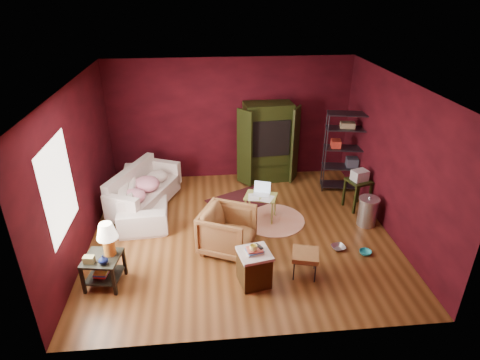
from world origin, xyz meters
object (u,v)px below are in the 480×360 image
at_px(tv_armoire, 268,141).
at_px(wire_shelving, 345,149).
at_px(side_table, 105,249).
at_px(laptop_desk, 261,198).
at_px(armchair, 227,229).
at_px(hamper, 254,267).
at_px(sofa, 144,189).

height_order(tv_armoire, wire_shelving, tv_armoire).
bearing_deg(side_table, laptop_desk, 32.10).
height_order(armchair, side_table, side_table).
bearing_deg(side_table, hamper, -6.00).
xyz_separation_m(sofa, tv_armoire, (2.71, 1.12, 0.51)).
height_order(armchair, tv_armoire, tv_armoire).
xyz_separation_m(hamper, tv_armoire, (0.76, 3.62, 0.66)).
bearing_deg(hamper, wire_shelving, 51.47).
relative_size(hamper, tv_armoire, 0.36).
height_order(sofa, armchair, sofa).
relative_size(hamper, laptop_desk, 0.89).
distance_m(armchair, tv_armoire, 2.98).
relative_size(tv_armoire, wire_shelving, 1.03).
height_order(armchair, hamper, armchair).
xyz_separation_m(sofa, hamper, (1.95, -2.50, -0.15)).
distance_m(sofa, laptop_desk, 2.40).
distance_m(laptop_desk, wire_shelving, 2.33).
relative_size(side_table, hamper, 1.58).
distance_m(side_table, hamper, 2.29).
distance_m(side_table, tv_armoire, 4.54).
height_order(sofa, side_table, side_table).
bearing_deg(sofa, laptop_desk, -108.67).
bearing_deg(laptop_desk, wire_shelving, 48.13).
distance_m(tv_armoire, wire_shelving, 1.73).
distance_m(sofa, wire_shelving, 4.37).
height_order(armchair, laptop_desk, armchair).
relative_size(laptop_desk, wire_shelving, 0.42).
distance_m(armchair, side_table, 2.02).
bearing_deg(hamper, side_table, 174.00).
height_order(hamper, tv_armoire, tv_armoire).
relative_size(armchair, laptop_desk, 1.16).
bearing_deg(armchair, tv_armoire, 1.93).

